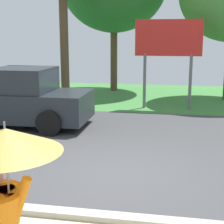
{
  "coord_description": "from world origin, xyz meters",
  "views": [
    {
      "loc": [
        1.26,
        -6.97,
        2.87
      ],
      "look_at": [
        -0.19,
        1.0,
        1.1
      ],
      "focal_mm": 55.96,
      "sensor_mm": 36.0,
      "label": 1
    }
  ],
  "objects": [
    {
      "name": "roadside_billboard",
      "position": [
        0.95,
        7.03,
        2.55
      ],
      "size": [
        2.6,
        0.12,
        3.5
      ],
      "color": "slate",
      "rests_on": "ground_plane"
    },
    {
      "name": "pickup_truck",
      "position": [
        -3.99,
        3.45,
        0.87
      ],
      "size": [
        5.2,
        2.28,
        1.88
      ],
      "rotation": [
        0.0,
        0.0,
        -0.14
      ],
      "color": "#23282D",
      "rests_on": "ground_plane"
    },
    {
      "name": "ground_plane",
      "position": [
        0.0,
        2.95,
        -0.05
      ],
      "size": [
        40.0,
        22.0,
        0.2
      ],
      "color": "#424244"
    }
  ]
}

